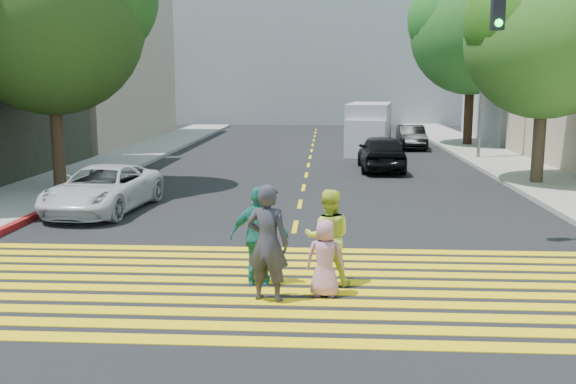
# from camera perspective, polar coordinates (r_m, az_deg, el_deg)

# --- Properties ---
(ground) EXTENTS (120.00, 120.00, 0.00)m
(ground) POSITION_cam_1_polar(r_m,az_deg,el_deg) (10.26, -1.01, -10.61)
(ground) COLOR black
(sidewalk_left) EXTENTS (3.00, 40.00, 0.15)m
(sidewalk_left) POSITION_cam_1_polar(r_m,az_deg,el_deg) (33.10, -12.88, 3.47)
(sidewalk_left) COLOR gray
(sidewalk_left) RESTS_ON ground
(sidewalk_right) EXTENTS (3.00, 60.00, 0.15)m
(sidewalk_right) POSITION_cam_1_polar(r_m,az_deg,el_deg) (26.02, 20.70, 1.42)
(sidewalk_right) COLOR gray
(sidewalk_right) RESTS_ON ground
(curb_red) EXTENTS (0.20, 8.00, 0.16)m
(curb_red) POSITION_cam_1_polar(r_m,az_deg,el_deg) (17.71, -22.29, -2.34)
(curb_red) COLOR maroon
(curb_red) RESTS_ON ground
(crosswalk) EXTENTS (13.40, 5.30, 0.01)m
(crosswalk) POSITION_cam_1_polar(r_m,az_deg,el_deg) (11.46, -0.52, -8.36)
(crosswalk) COLOR yellow
(crosswalk) RESTS_ON ground
(lane_line) EXTENTS (0.12, 34.40, 0.01)m
(lane_line) POSITION_cam_1_polar(r_m,az_deg,el_deg) (32.29, 2.05, 3.43)
(lane_line) COLOR yellow
(lane_line) RESTS_ON ground
(building_left_tan) EXTENTS (12.00, 16.00, 10.00)m
(building_left_tan) POSITION_cam_1_polar(r_m,az_deg,el_deg) (41.17, -21.02, 11.13)
(building_left_tan) COLOR tan
(building_left_tan) RESTS_ON ground
(building_right_grey) EXTENTS (10.00, 10.00, 10.00)m
(building_right_grey) POSITION_cam_1_polar(r_m,az_deg,el_deg) (42.10, 23.63, 10.92)
(building_right_grey) COLOR gray
(building_right_grey) RESTS_ON ground
(backdrop_block) EXTENTS (30.00, 8.00, 12.00)m
(backdrop_block) POSITION_cam_1_polar(r_m,az_deg,el_deg) (57.64, 2.71, 12.18)
(backdrop_block) COLOR gray
(backdrop_block) RESTS_ON ground
(tree_left) EXTENTS (7.19, 6.95, 8.58)m
(tree_left) POSITION_cam_1_polar(r_m,az_deg,el_deg) (22.48, -20.19, 14.85)
(tree_left) COLOR #473119
(tree_left) RESTS_ON ground
(tree_right_near) EXTENTS (6.16, 5.79, 7.80)m
(tree_right_near) POSITION_cam_1_polar(r_m,az_deg,el_deg) (23.72, 22.11, 13.21)
(tree_right_near) COLOR #423222
(tree_right_near) RESTS_ON ground
(tree_right_far) EXTENTS (7.79, 7.23, 9.71)m
(tree_right_far) POSITION_cam_1_polar(r_m,az_deg,el_deg) (37.12, 16.23, 14.01)
(tree_right_far) COLOR black
(tree_right_far) RESTS_ON ground
(pedestrian_man) EXTENTS (0.81, 0.64, 1.96)m
(pedestrian_man) POSITION_cam_1_polar(r_m,az_deg,el_deg) (10.48, -1.81, -4.56)
(pedestrian_man) COLOR #2F2D38
(pedestrian_man) RESTS_ON ground
(pedestrian_woman) EXTENTS (0.84, 0.66, 1.72)m
(pedestrian_woman) POSITION_cam_1_polar(r_m,az_deg,el_deg) (11.37, 3.58, -4.04)
(pedestrian_woman) COLOR #CDDF3E
(pedestrian_woman) RESTS_ON ground
(pedestrian_child) EXTENTS (0.69, 0.49, 1.32)m
(pedestrian_child) POSITION_cam_1_polar(r_m,az_deg,el_deg) (10.80, 3.31, -5.89)
(pedestrian_child) COLOR #BA7C90
(pedestrian_child) RESTS_ON ground
(pedestrian_extra) EXTENTS (1.05, 0.48, 1.76)m
(pedestrian_extra) POSITION_cam_1_polar(r_m,az_deg,el_deg) (11.37, -2.57, -3.92)
(pedestrian_extra) COLOR #1F756B
(pedestrian_extra) RESTS_ON ground
(white_sedan) EXTENTS (2.53, 4.74, 1.27)m
(white_sedan) POSITION_cam_1_polar(r_m,az_deg,el_deg) (18.52, -16.13, 0.26)
(white_sedan) COLOR silver
(white_sedan) RESTS_ON ground
(dark_car_near) EXTENTS (1.79, 4.39, 1.49)m
(dark_car_near) POSITION_cam_1_polar(r_m,az_deg,el_deg) (26.32, 8.31, 3.51)
(dark_car_near) COLOR black
(dark_car_near) RESTS_ON ground
(silver_car) EXTENTS (1.92, 4.43, 1.27)m
(silver_car) POSITION_cam_1_polar(r_m,az_deg,el_deg) (38.86, 6.98, 5.37)
(silver_car) COLOR gray
(silver_car) RESTS_ON ground
(dark_car_parked) EXTENTS (1.38, 3.84, 1.26)m
(dark_car_parked) POSITION_cam_1_polar(r_m,az_deg,el_deg) (35.27, 10.91, 4.82)
(dark_car_parked) COLOR black
(dark_car_parked) RESTS_ON ground
(white_van) EXTENTS (2.69, 5.52, 2.50)m
(white_van) POSITION_cam_1_polar(r_m,az_deg,el_deg) (32.74, 7.18, 5.52)
(white_van) COLOR #ABA6BE
(white_van) RESTS_ON ground
(street_lamp) EXTENTS (1.89, 0.37, 8.36)m
(street_lamp) POSITION_cam_1_polar(r_m,az_deg,el_deg) (30.51, 16.65, 11.68)
(street_lamp) COLOR slate
(street_lamp) RESTS_ON ground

